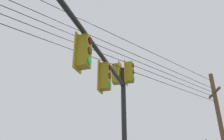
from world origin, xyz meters
TOP-DOWN VIEW (x-y plane):
  - signal_mast_assembly at (-0.33, -1.42)m, footprint 2.76×5.78m
  - utility_pole_wooden at (0.52, 8.35)m, footprint 1.32×1.82m
  - overhead_wire_span at (-0.94, -1.07)m, footprint 2.93×18.86m

SIDE VIEW (x-z plane):
  - utility_pole_wooden at x=0.52m, z-range 0.12..8.29m
  - signal_mast_assembly at x=-0.33m, z-range 1.35..7.53m
  - overhead_wire_span at x=-0.94m, z-range 5.52..7.60m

